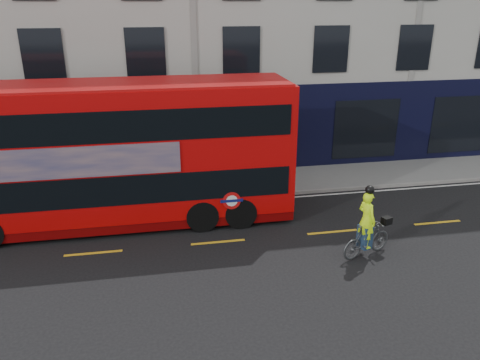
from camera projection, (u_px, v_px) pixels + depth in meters
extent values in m
plane|color=black|center=(225.00, 266.00, 14.15)|extent=(120.00, 120.00, 0.00)
cube|color=gray|center=(202.00, 186.00, 20.09)|extent=(60.00, 3.00, 0.12)
cube|color=gray|center=(206.00, 199.00, 18.71)|extent=(60.00, 0.12, 0.13)
cube|color=#B6B3AB|center=(184.00, 0.00, 23.38)|extent=(50.00, 10.00, 15.00)
cube|color=black|center=(197.00, 133.00, 20.75)|extent=(50.00, 0.08, 4.00)
cube|color=silver|center=(207.00, 204.00, 18.46)|extent=(58.00, 0.10, 0.01)
cube|color=#C60708|center=(112.00, 150.00, 16.02)|extent=(12.32, 2.83, 4.42)
cube|color=#630304|center=(119.00, 213.00, 16.88)|extent=(12.32, 2.78, 0.34)
cube|color=black|center=(115.00, 177.00, 16.38)|extent=(11.83, 2.87, 1.01)
cube|color=black|center=(109.00, 117.00, 15.61)|extent=(11.83, 2.87, 1.01)
cube|color=#A40B0C|center=(105.00, 84.00, 15.22)|extent=(12.07, 2.72, 0.09)
cube|color=black|center=(285.00, 166.00, 17.41)|extent=(0.05, 2.52, 1.01)
cube|color=black|center=(287.00, 110.00, 16.64)|extent=(0.05, 2.52, 1.01)
cube|color=#9F756E|center=(71.00, 163.00, 14.49)|extent=(6.71, 0.06, 1.01)
cylinder|color=red|center=(232.00, 201.00, 15.94)|extent=(0.63, 0.02, 0.63)
cylinder|color=white|center=(232.00, 201.00, 15.94)|extent=(0.40, 0.02, 0.40)
cube|color=#0C1459|center=(232.00, 201.00, 15.93)|extent=(0.78, 0.02, 0.10)
cylinder|color=black|center=(234.00, 199.00, 17.51)|extent=(1.13, 2.85, 1.12)
cylinder|color=black|center=(199.00, 201.00, 17.28)|extent=(1.13, 2.85, 1.12)
imported|color=#484A4D|center=(367.00, 240.00, 14.53)|extent=(1.92, 1.10, 1.11)
imported|color=#C3F811|center=(367.00, 220.00, 14.23)|extent=(0.62, 0.76, 1.79)
cube|color=black|center=(387.00, 221.00, 14.72)|extent=(0.36, 0.32, 0.23)
cube|color=#1D324E|center=(365.00, 237.00, 14.44)|extent=(0.43, 0.48, 0.74)
sphere|color=black|center=(370.00, 190.00, 13.88)|extent=(0.27, 0.27, 0.27)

